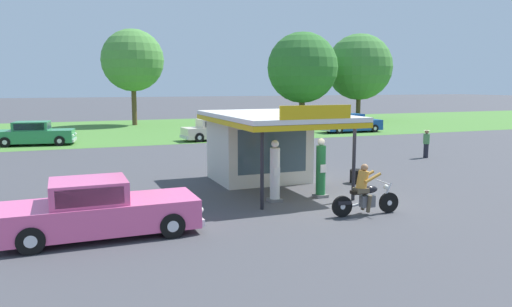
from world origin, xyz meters
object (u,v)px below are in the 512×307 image
gas_pump_offside (321,170)px  parked_car_back_row_centre_right (351,124)px  parked_car_back_row_centre (217,130)px  motorcycle_with_rider (365,194)px  featured_classic_sedan (100,211)px  spare_tire_stack (357,176)px  parked_car_second_row_spare (35,134)px  bystander_standing_back_lot (426,143)px  gas_pump_nearside (275,173)px

gas_pump_offside → parked_car_back_row_centre_right: (14.00, 20.13, -0.25)m
parked_car_back_row_centre → parked_car_back_row_centre_right: size_ratio=1.01×
gas_pump_offside → parked_car_back_row_centre: size_ratio=0.39×
motorcycle_with_rider → featured_classic_sedan: (-7.66, 0.73, 0.03)m
parked_car_back_row_centre → spare_tire_stack: (0.78, -17.00, -0.42)m
parked_car_back_row_centre → parked_car_back_row_centre_right: 12.26m
featured_classic_sedan → parked_car_back_row_centre: bearing=65.4°
motorcycle_with_rider → gas_pump_offside: bearing=92.2°
parked_car_second_row_spare → bystander_standing_back_lot: (20.13, -13.98, 0.08)m
motorcycle_with_rider → parked_car_back_row_centre: motorcycle_with_rider is taller
featured_classic_sedan → gas_pump_offside: bearing=13.8°
motorcycle_with_rider → parked_car_back_row_centre_right: size_ratio=0.43×
parked_car_back_row_centre → spare_tire_stack: parked_car_back_row_centre is taller
featured_classic_sedan → parked_car_second_row_spare: 22.18m
motorcycle_with_rider → parked_car_back_row_centre_right: bearing=58.5°
gas_pump_nearside → bystander_standing_back_lot: (11.66, 6.19, -0.17)m
gas_pump_offside → spare_tire_stack: bearing=32.6°
gas_pump_offside → motorcycle_with_rider: (0.10, -2.59, -0.31)m
gas_pump_offside → parked_car_back_row_centre_right: gas_pump_offside is taller
motorcycle_with_rider → parked_car_second_row_spare: motorcycle_with_rider is taller
gas_pump_nearside → parked_car_back_row_centre: gas_pump_nearside is taller
parked_car_back_row_centre_right → parked_car_second_row_spare: bearing=179.9°
gas_pump_nearside → spare_tire_stack: bearing=20.9°
bystander_standing_back_lot → spare_tire_stack: 8.60m
gas_pump_offside → parked_car_second_row_spare: (-10.22, 20.16, -0.25)m
parked_car_second_row_spare → spare_tire_stack: 22.51m
parked_car_second_row_spare → motorcycle_with_rider: bearing=-65.6°
motorcycle_with_rider → spare_tire_stack: size_ratio=3.74×
featured_classic_sedan → bystander_standing_back_lot: featured_classic_sedan is taller
gas_pump_nearside → parked_car_back_row_centre: (3.59, 18.67, -0.28)m
gas_pump_offside → featured_classic_sedan: bearing=-166.2°
gas_pump_nearside → parked_car_back_row_centre_right: gas_pump_nearside is taller
parked_car_back_row_centre → parked_car_second_row_spare: 12.14m
featured_classic_sedan → parked_car_back_row_centre_right: (21.57, 21.99, 0.03)m
parked_car_back_row_centre_right → spare_tire_stack: (-11.39, -18.46, -0.44)m
gas_pump_offside → parked_car_back_row_centre: (1.83, 18.67, -0.28)m
gas_pump_offside → parked_car_back_row_centre: bearing=84.4°
gas_pump_offside → motorcycle_with_rider: 2.61m
bystander_standing_back_lot → parked_car_back_row_centre: bearing=122.9°
parked_car_back_row_centre_right → spare_tire_stack: size_ratio=8.77×
parked_car_back_row_centre_right → motorcycle_with_rider: bearing=-121.5°
motorcycle_with_rider → parked_car_back_row_centre: bearing=85.4°
spare_tire_stack → parked_car_back_row_centre_right: bearing=58.3°
bystander_standing_back_lot → motorcycle_with_rider: bearing=-138.2°
bystander_standing_back_lot → spare_tire_stack: size_ratio=2.53×
gas_pump_offside → parked_car_second_row_spare: 22.61m
gas_pump_nearside → featured_classic_sedan: (-5.80, -1.86, -0.29)m
gas_pump_nearside → parked_car_second_row_spare: bearing=112.8°
gas_pump_nearside → spare_tire_stack: gas_pump_nearside is taller
motorcycle_with_rider → gas_pump_nearside: bearing=125.6°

